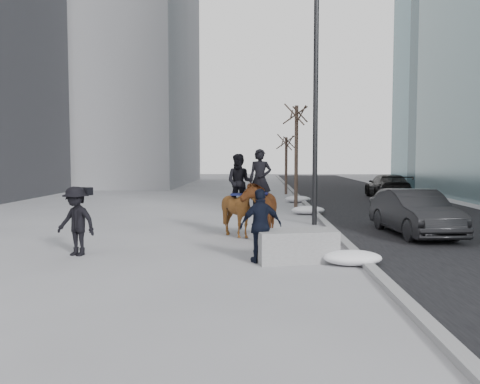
{
  "coord_description": "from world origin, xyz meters",
  "views": [
    {
      "loc": [
        0.5,
        -13.21,
        2.51
      ],
      "look_at": [
        0.0,
        1.2,
        1.5
      ],
      "focal_mm": 38.0,
      "sensor_mm": 36.0,
      "label": 1
    }
  ],
  "objects_px": {
    "planter": "(296,246)",
    "car_near": "(415,213)",
    "mounted_left": "(260,206)",
    "mounted_right": "(240,204)"
  },
  "relations": [
    {
      "from": "car_near",
      "to": "mounted_left",
      "type": "bearing_deg",
      "value": -173.45
    },
    {
      "from": "mounted_right",
      "to": "mounted_left",
      "type": "bearing_deg",
      "value": -37.45
    },
    {
      "from": "car_near",
      "to": "mounted_left",
      "type": "distance_m",
      "value": 5.06
    },
    {
      "from": "car_near",
      "to": "mounted_right",
      "type": "relative_size",
      "value": 1.7
    },
    {
      "from": "planter",
      "to": "car_near",
      "type": "height_order",
      "value": "car_near"
    },
    {
      "from": "mounted_right",
      "to": "car_near",
      "type": "bearing_deg",
      "value": 6.2
    },
    {
      "from": "mounted_left",
      "to": "mounted_right",
      "type": "relative_size",
      "value": 1.06
    },
    {
      "from": "planter",
      "to": "mounted_left",
      "type": "xyz_separation_m",
      "value": [
        -0.84,
        3.12,
        0.64
      ]
    },
    {
      "from": "planter",
      "to": "mounted_right",
      "type": "height_order",
      "value": "mounted_right"
    },
    {
      "from": "mounted_left",
      "to": "car_near",
      "type": "bearing_deg",
      "value": 12.45
    }
  ]
}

